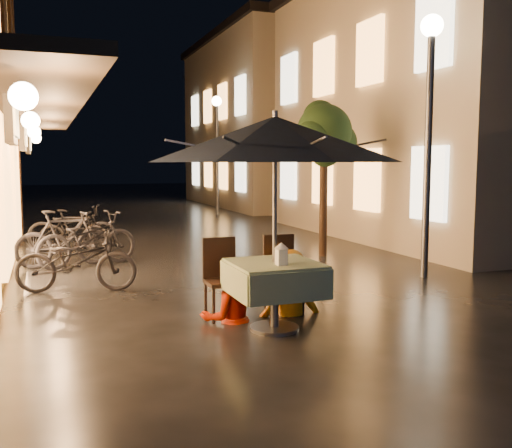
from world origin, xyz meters
name	(u,v)px	position (x,y,z in m)	size (l,w,h in m)	color
ground	(315,328)	(0.00, 0.00, 0.00)	(90.00, 90.00, 0.00)	black
east_building_near	(464,104)	(7.49, 6.50, 3.41)	(7.30, 9.30, 6.80)	tan
east_building_far	(288,123)	(7.49, 18.00, 3.66)	(7.30, 10.30, 7.30)	tan
street_tree	(325,136)	(2.41, 4.51, 2.42)	(1.43, 1.20, 3.15)	black
streetlamp_near	(430,98)	(3.00, 2.00, 2.92)	(0.36, 0.36, 4.23)	#59595E
streetlamp_far	(217,133)	(3.00, 14.00, 2.92)	(0.36, 0.36, 4.23)	#59595E
cafe_table	(275,279)	(-0.46, 0.10, 0.59)	(0.99, 0.99, 0.78)	#59595E
patio_umbrella	(275,139)	(-0.46, 0.10, 2.15)	(2.79, 2.79, 2.46)	#59595E
cafe_chair_left	(222,274)	(-0.86, 0.84, 0.54)	(0.42, 0.42, 0.97)	black
cafe_chair_right	(282,269)	(-0.06, 0.84, 0.54)	(0.42, 0.42, 0.97)	black
table_lantern	(281,252)	(-0.46, -0.09, 0.92)	(0.16, 0.16, 0.25)	white
person_orange	(228,261)	(-0.83, 0.68, 0.72)	(0.70, 0.55, 1.45)	red
person_yellow	(289,251)	(-0.03, 0.70, 0.79)	(1.02, 0.59, 1.58)	orange
bicycle_0	(76,261)	(-2.46, 2.88, 0.46)	(0.60, 1.73, 0.91)	black
bicycle_1	(65,238)	(-2.55, 5.07, 0.52)	(0.49, 1.73, 1.04)	#232329
bicycle_2	(87,239)	(-2.16, 4.97, 0.50)	(0.66, 1.90, 1.00)	black
bicycle_3	(74,231)	(-2.31, 6.81, 0.45)	(0.43, 1.51, 0.91)	black
bicycle_4	(72,228)	(-2.33, 6.95, 0.49)	(0.66, 1.88, 0.99)	black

